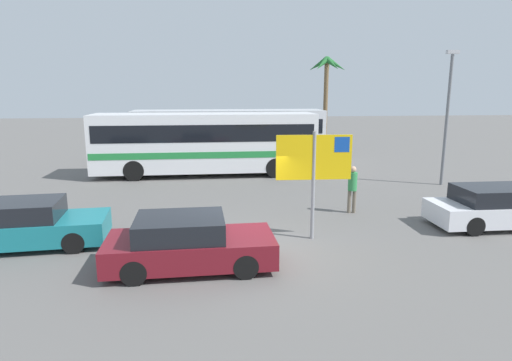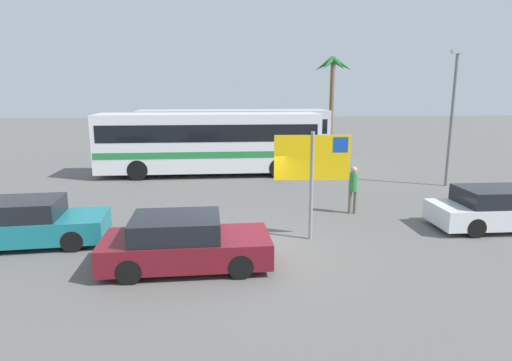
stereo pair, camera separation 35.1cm
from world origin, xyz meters
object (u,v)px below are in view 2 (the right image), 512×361
Objects in this scene: bus_rear_coach at (234,134)px; car_white at (503,209)px; car_maroon at (184,243)px; bus_front_coach at (209,141)px; car_teal at (29,223)px; ferry_sign at (314,162)px; pedestrian_by_bus at (353,186)px.

bus_rear_coach is 15.71m from car_white.
bus_rear_coach is 2.70× the size of car_maroon.
car_white is at bearing -46.01° from bus_front_coach.
car_white is at bearing -58.92° from bus_rear_coach.
bus_front_coach is 1.00× the size of bus_rear_coach.
bus_rear_coach is at bearing 60.67° from car_teal.
ferry_sign is 0.77× the size of car_maroon.
bus_front_coach is at bearing -140.87° from pedestrian_by_bus.
pedestrian_by_bus is at bearing -55.94° from bus_front_coach.
pedestrian_by_bus is (2.02, 2.54, -1.32)m from ferry_sign.
bus_rear_coach is at bearing 68.72° from bus_front_coach.
car_teal is at bearing -72.21° from pedestrian_by_bus.
car_white is (8.09, -13.42, -1.15)m from bus_rear_coach.
car_teal is 2.48× the size of pedestrian_by_bus.
bus_front_coach is 2.70× the size of car_maroon.
car_maroon is 0.91× the size of car_white.
bus_front_coach is 3.51× the size of ferry_sign.
ferry_sign is 0.76× the size of car_teal.
bus_rear_coach reaches higher than pedestrian_by_bus.
pedestrian_by_bus is at bearing 53.63° from ferry_sign.
ferry_sign is 8.33m from car_teal.
car_maroon is 10.14m from car_white.
bus_front_coach reaches higher than car_teal.
car_maroon and car_white have the same top height.
bus_rear_coach is 6.59× the size of pedestrian_by_bus.
car_teal is at bearing 154.49° from car_maroon.
bus_front_coach is 2.66× the size of car_teal.
car_maroon is at bearing -96.57° from bus_rear_coach.
ferry_sign is 3.51m from pedestrian_by_bus.
bus_front_coach is 9.39m from pedestrian_by_bus.
bus_front_coach is 2.44× the size of car_white.
car_maroon is at bearing -166.77° from car_white.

